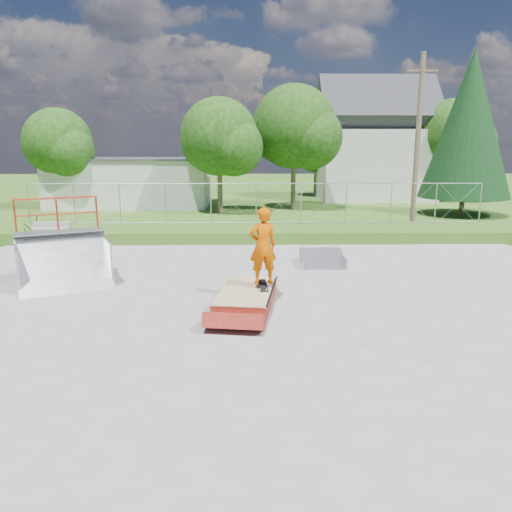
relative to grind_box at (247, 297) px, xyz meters
The scene contains 19 objects.
ground 0.64m from the grind_box, 46.44° to the right, with size 120.00×120.00×0.00m, color #315919.
concrete_pad 0.64m from the grind_box, 46.44° to the right, with size 20.00×16.00×0.04m, color gray.
grass_berm 9.07m from the grind_box, 87.34° to the left, with size 24.00×3.00×0.50m, color #315919.
grind_box is the anchor object (origin of this frame).
quarter_pipe 5.54m from the grind_box, 160.76° to the left, with size 2.43×2.06×2.43m, color gray, non-canonical shape.
flat_bank_ramp 4.82m from the grind_box, 58.58° to the left, with size 1.44×1.53×0.44m, color gray, non-canonical shape.
skateboard 0.50m from the grind_box, 20.77° to the left, with size 0.22×0.80×0.02m, color black.
skater 1.28m from the grind_box, 20.77° to the left, with size 0.70×0.46×1.92m, color #CE5400.
concrete_stairs 11.55m from the grind_box, 134.37° to the left, with size 1.50×1.60×0.80m, color gray, non-canonical shape.
chain_link_fence 10.14m from the grind_box, 87.60° to the left, with size 20.00×0.06×1.80m, color #94979C, non-canonical shape.
utility_building_flat 22.89m from the grind_box, 109.37° to the left, with size 10.00×6.00×3.00m, color #BBBCB7.
gable_house 27.48m from the grind_box, 69.76° to the left, with size 8.40×6.08×8.94m.
utility_pole 14.52m from the grind_box, 55.57° to the left, with size 0.24×0.24×8.00m, color brown.
tree_left_near 17.90m from the grind_box, 94.37° to the left, with size 4.76×4.48×6.65m.
tree_center 20.17m from the grind_box, 80.60° to the left, with size 5.44×5.12×7.60m.
tree_left_far 22.79m from the grind_box, 120.32° to the left, with size 4.42×4.16×6.18m.
tree_right_far 27.95m from the grind_box, 57.86° to the left, with size 5.10×4.80×7.12m.
tree_back_mid 28.20m from the grind_box, 78.39° to the left, with size 4.08×3.84×5.70m.
conifer_tree 21.26m from the grind_box, 53.12° to the left, with size 5.04×5.04×9.10m.
Camera 1 is at (-0.39, -11.51, 3.90)m, focal length 35.00 mm.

